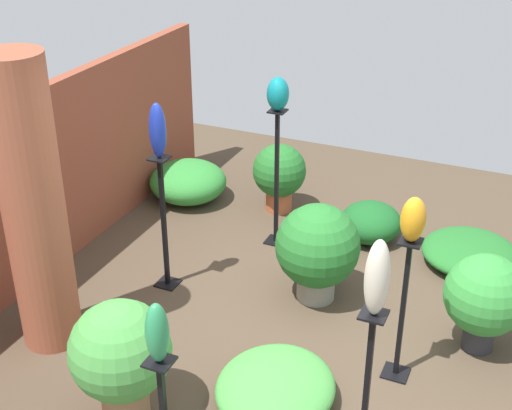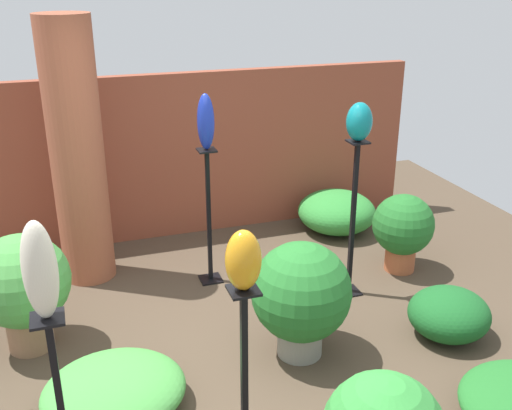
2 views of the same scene
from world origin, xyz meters
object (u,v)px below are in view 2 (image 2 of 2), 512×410
Objects in this scene: art_vase_ivory at (40,271)px; potted_plant_mid_right at (23,285)px; potted_plant_near_pillar at (301,294)px; pedestal_cobalt at (209,223)px; art_vase_teal at (359,122)px; pedestal_amber at (244,389)px; art_vase_cobalt at (206,122)px; brick_pillar at (77,155)px; potted_plant_walkway_edge at (403,227)px; pedestal_teal at (352,226)px; art_vase_amber at (243,260)px.

art_vase_ivory reaches higher than potted_plant_mid_right.
art_vase_ivory is at bearing -151.46° from potted_plant_near_pillar.
art_vase_teal is at bearing -28.83° from pedestal_cobalt.
potted_plant_mid_right is at bearing 126.22° from pedestal_amber.
art_vase_cobalt is 1.96m from potted_plant_mid_right.
brick_pillar reaches higher than potted_plant_walkway_edge.
art_vase_teal is at bearing 90.00° from pedestal_teal.
art_vase_ivory is 1.92m from potted_plant_mid_right.
art_vase_ivory reaches higher than potted_plant_walkway_edge.
art_vase_ivory is (-1.35, -2.25, 0.88)m from pedestal_cobalt.
art_vase_ivory is at bearing -95.88° from brick_pillar.
potted_plant_walkway_edge is (0.67, 0.24, -0.21)m from pedestal_teal.
pedestal_amber is 2.06m from potted_plant_mid_right.
art_vase_teal is (2.48, 1.63, 0.11)m from art_vase_ivory.
pedestal_amber is (-0.37, -2.25, -0.04)m from pedestal_cobalt.
pedestal_amber is at bearing -139.31° from potted_plant_walkway_edge.
art_vase_teal is 2.91m from potted_plant_mid_right.
pedestal_teal reaches higher than potted_plant_mid_right.
art_vase_cobalt reaches higher than potted_plant_near_pillar.
potted_plant_walkway_edge is at bearing 3.47° from potted_plant_mid_right.
art_vase_teal is at bearing -28.83° from art_vase_cobalt.
art_vase_amber reaches higher than potted_plant_walkway_edge.
potted_plant_mid_right is (-0.52, -1.05, -0.66)m from brick_pillar.
art_vase_teal is at bearing -160.21° from potted_plant_walkway_edge.
art_vase_teal reaches higher than art_vase_amber.
pedestal_teal is 1.19× the size of pedestal_amber.
potted_plant_walkway_edge is at bearing -16.46° from brick_pillar.
art_vase_teal is 0.42× the size of potted_plant_walkway_edge.
pedestal_amber is 1.34m from art_vase_ivory.
art_vase_teal is (2.20, -1.09, 0.38)m from brick_pillar.
art_vase_ivory is at bearing -120.91° from pedestal_cobalt.
pedestal_teal is at bearing 47.31° from pedestal_amber.
potted_plant_near_pillar is 1.73m from potted_plant_walkway_edge.
potted_plant_near_pillar is at bearing 51.75° from art_vase_amber.
brick_pillar reaches higher than art_vase_ivory.
pedestal_cobalt reaches higher than potted_plant_walkway_edge.
brick_pillar is 2.39m from potted_plant_near_pillar.
art_vase_cobalt is at bearing 0.00° from pedestal_cobalt.
pedestal_cobalt is 2.63× the size of art_vase_cobalt.
potted_plant_walkway_edge is at bearing 30.72° from art_vase_ivory.
brick_pillar is 2.02× the size of pedestal_amber.
art_vase_cobalt reaches higher than art_vase_ivory.
art_vase_teal is at bearing 47.31° from pedestal_amber.
art_vase_amber is at bearing 0.16° from art_vase_ivory.
art_vase_amber is at bearing -99.39° from art_vase_cobalt.
brick_pillar reaches higher than potted_plant_near_pillar.
pedestal_cobalt is 1.67× the size of potted_plant_walkway_edge.
pedestal_teal is 0.75m from potted_plant_walkway_edge.
brick_pillar is 2.81m from art_vase_amber.
potted_plant_near_pillar reaches higher than potted_plant_walkway_edge.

